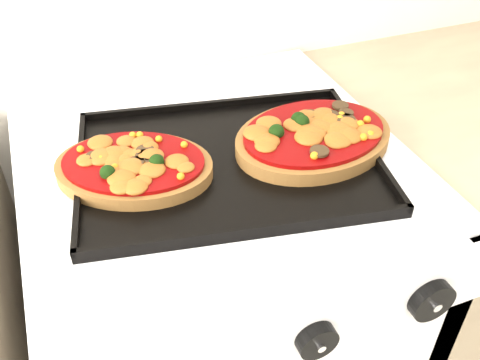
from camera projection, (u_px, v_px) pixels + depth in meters
name	position (u px, v px, depth m)	size (l,w,h in m)	color
stove	(221.00, 329.00, 1.12)	(0.60, 0.60, 0.91)	white
control_panel	(300.00, 331.00, 0.65)	(0.60, 0.02, 0.09)	white
knob_center	(317.00, 341.00, 0.63)	(0.05, 0.05, 0.02)	black
knob_right	(431.00, 301.00, 0.68)	(0.06, 0.06, 0.02)	black
baking_tray	(228.00, 160.00, 0.81)	(0.44, 0.33, 0.02)	black
pizza_left	(134.00, 165.00, 0.77)	(0.23, 0.17, 0.03)	brown
pizza_right	(314.00, 135.00, 0.83)	(0.26, 0.19, 0.04)	brown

